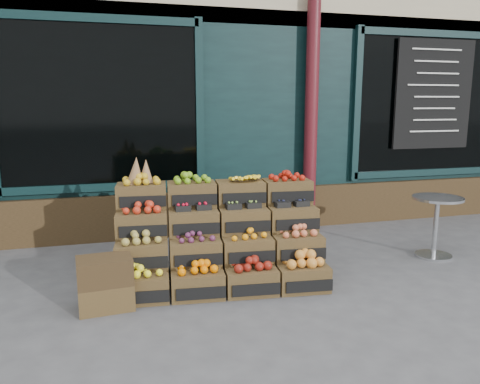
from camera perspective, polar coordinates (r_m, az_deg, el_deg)
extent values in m
plane|color=#4A4A4D|center=(4.63, 4.81, -11.86)|extent=(60.00, 60.00, 0.00)
cube|color=black|center=(9.34, -6.43, 14.57)|extent=(12.00, 6.00, 4.80)
cube|color=black|center=(6.44, -2.00, 8.31)|extent=(12.00, 0.12, 3.00)
cube|color=#382916|center=(6.53, -1.79, -2.29)|extent=(12.00, 0.18, 0.60)
cube|color=black|center=(6.18, -16.67, 10.08)|extent=(2.40, 0.06, 2.00)
cube|color=black|center=(7.77, 22.10, 9.82)|extent=(2.40, 0.06, 2.00)
cylinder|color=#4F1218|center=(6.63, 8.67, 9.13)|extent=(0.18, 0.18, 3.20)
cube|color=black|center=(7.71, 22.54, 10.90)|extent=(1.30, 0.04, 1.60)
cube|color=#4B381D|center=(4.46, -11.84, -11.29)|extent=(0.52, 0.39, 0.24)
cube|color=black|center=(4.30, -11.92, -12.49)|extent=(0.45, 0.06, 0.11)
cube|color=yellow|center=(4.40, -11.92, -9.34)|extent=(0.42, 0.30, 0.08)
cube|color=#4B381D|center=(4.47, -5.20, -11.07)|extent=(0.52, 0.39, 0.24)
cube|color=black|center=(4.31, -5.01, -12.26)|extent=(0.45, 0.06, 0.11)
cube|color=#E46A00|center=(4.41, -5.24, -9.07)|extent=(0.42, 0.30, 0.09)
cube|color=#4B381D|center=(4.53, 1.33, -10.71)|extent=(0.52, 0.39, 0.24)
cube|color=black|center=(4.37, 1.78, -11.86)|extent=(0.45, 0.06, 0.11)
cube|color=maroon|center=(4.47, 1.34, -8.70)|extent=(0.42, 0.30, 0.09)
cube|color=#4B381D|center=(4.64, 7.59, -10.24)|extent=(0.52, 0.39, 0.24)
cube|color=black|center=(4.49, 8.26, -11.33)|extent=(0.45, 0.06, 0.11)
cube|color=#C87A2A|center=(4.58, 7.64, -8.15)|extent=(0.42, 0.30, 0.11)
cube|color=#4B381D|center=(4.57, -11.87, -7.47)|extent=(0.52, 0.39, 0.24)
cube|color=black|center=(4.41, -11.94, -8.51)|extent=(0.45, 0.06, 0.11)
cube|color=olive|center=(4.52, -11.95, -5.51)|extent=(0.42, 0.30, 0.08)
cube|color=#4B381D|center=(4.58, -5.46, -7.27)|extent=(0.52, 0.39, 0.24)
cube|color=black|center=(4.41, -5.28, -8.29)|extent=(0.45, 0.06, 0.11)
cube|color=#552141|center=(4.53, -5.49, -5.43)|extent=(0.42, 0.30, 0.06)
cube|color=#4B381D|center=(4.64, 0.85, -6.97)|extent=(0.52, 0.39, 0.24)
cube|color=black|center=(4.48, 1.27, -7.97)|extent=(0.45, 0.06, 0.11)
cube|color=orange|center=(4.59, 0.86, -5.13)|extent=(0.42, 0.30, 0.07)
cube|color=#4B381D|center=(4.75, 6.93, -6.61)|extent=(0.52, 0.39, 0.24)
cube|color=black|center=(4.59, 7.56, -7.56)|extent=(0.45, 0.06, 0.11)
cube|color=#CB623D|center=(4.70, 6.97, -4.74)|extent=(0.42, 0.30, 0.08)
cube|color=#4B381D|center=(4.70, -11.89, -3.86)|extent=(0.52, 0.39, 0.24)
cube|color=black|center=(4.53, -11.96, -4.73)|extent=(0.45, 0.06, 0.11)
cube|color=#B32914|center=(4.66, -11.97, -1.91)|extent=(0.42, 0.30, 0.08)
cube|color=#4B381D|center=(4.71, -5.70, -3.66)|extent=(0.52, 0.39, 0.24)
cube|color=black|center=(4.54, -5.53, -4.52)|extent=(0.45, 0.06, 0.11)
cube|color=red|center=(4.67, -5.73, -2.01)|extent=(0.42, 0.30, 0.03)
cube|color=#4B381D|center=(4.76, 0.41, -3.42)|extent=(0.52, 0.39, 0.24)
cube|color=black|center=(4.60, 0.80, -4.27)|extent=(0.45, 0.06, 0.11)
cube|color=#7FA63F|center=(4.73, 0.42, -1.83)|extent=(0.42, 0.30, 0.03)
cube|color=#4B381D|center=(4.87, 6.31, -3.16)|extent=(0.52, 0.39, 0.24)
cube|color=black|center=(4.71, 6.90, -3.97)|extent=(0.45, 0.06, 0.11)
cube|color=#1C1F3D|center=(4.84, 6.34, -1.60)|extent=(0.42, 0.30, 0.03)
cube|color=#4B381D|center=(4.85, -11.91, -0.45)|extent=(0.52, 0.39, 0.24)
cube|color=black|center=(4.68, -11.98, -1.17)|extent=(0.45, 0.06, 0.11)
cube|color=#B98F1A|center=(4.82, -11.99, 1.46)|extent=(0.42, 0.30, 0.08)
cube|color=#4B381D|center=(4.85, -5.92, -0.26)|extent=(0.52, 0.39, 0.24)
cube|color=black|center=(4.68, -5.77, -0.97)|extent=(0.45, 0.06, 0.11)
cube|color=#629518|center=(4.82, -5.96, 1.64)|extent=(0.42, 0.30, 0.08)
cube|color=#4B381D|center=(4.91, 0.00, -0.07)|extent=(0.52, 0.39, 0.24)
cube|color=black|center=(4.74, 0.36, -0.77)|extent=(0.45, 0.06, 0.11)
cube|color=yellow|center=(4.88, 0.00, 1.77)|extent=(0.42, 0.30, 0.08)
cube|color=#4B381D|center=(5.02, 5.72, 0.11)|extent=(0.52, 0.39, 0.24)
cube|color=black|center=(4.85, 6.28, -0.57)|extent=(0.45, 0.06, 0.11)
cube|color=#A3170B|center=(4.99, 5.76, 1.90)|extent=(0.42, 0.30, 0.07)
cube|color=#382916|center=(4.68, -2.26, -9.98)|extent=(2.03, 0.55, 0.24)
cube|color=#382916|center=(4.83, -2.58, -7.76)|extent=(2.03, 0.55, 0.49)
cube|color=#382916|center=(4.99, -2.89, -5.68)|extent=(2.03, 0.55, 0.73)
cone|color=olive|center=(4.80, -12.59, 2.60)|extent=(0.17, 0.17, 0.28)
cone|color=olive|center=(4.85, -11.39, 2.50)|extent=(0.15, 0.15, 0.24)
cube|color=#4B381D|center=(4.37, -16.02, -12.06)|extent=(0.49, 0.36, 0.23)
cube|color=#382916|center=(4.28, -16.18, -9.19)|extent=(0.49, 0.36, 0.23)
cylinder|color=silver|center=(6.01, 22.49, -7.15)|extent=(0.42, 0.42, 0.03)
cylinder|color=silver|center=(5.91, 22.73, -4.04)|extent=(0.06, 0.06, 0.68)
cylinder|color=silver|center=(5.84, 22.98, -0.70)|extent=(0.57, 0.57, 0.03)
imported|color=#1B612C|center=(6.90, -15.57, 3.67)|extent=(0.83, 0.69, 1.94)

